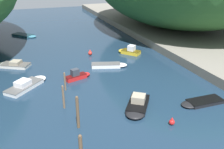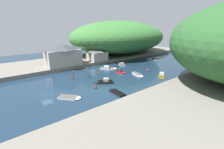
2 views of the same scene
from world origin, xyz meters
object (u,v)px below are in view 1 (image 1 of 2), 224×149
boat_yellow_tender (129,51)px  boat_small_dinghy (12,65)px  boat_white_cruiser (110,65)px  boat_cabin_cruiser (201,102)px  boat_far_upstream (137,105)px  boat_red_skiff (25,35)px  channel_buoy_far (90,53)px  channel_buoy_near (172,122)px  boat_near_quay (78,76)px  boat_moored_right (28,84)px

boat_yellow_tender → boat_small_dinghy: bearing=138.3°
boat_white_cruiser → boat_cabin_cruiser: bearing=38.9°
boat_far_upstream → boat_cabin_cruiser: boat_far_upstream is taller
boat_cabin_cruiser → boat_red_skiff: 42.89m
boat_red_skiff → channel_buoy_far: (10.32, -17.89, 0.21)m
boat_small_dinghy → channel_buoy_near: size_ratio=6.67×
boat_far_upstream → boat_cabin_cruiser: 7.49m
boat_near_quay → channel_buoy_far: (4.40, 9.36, -0.05)m
boat_cabin_cruiser → boat_moored_right: size_ratio=0.87×
boat_cabin_cruiser → boat_white_cruiser: bearing=22.9°
channel_buoy_far → boat_red_skiff: bearing=120.0°
boat_red_skiff → channel_buoy_far: bearing=77.0°
boat_white_cruiser → boat_yellow_tender: boat_yellow_tender is taller
boat_red_skiff → boat_near_quay: size_ratio=1.50×
boat_white_cruiser → channel_buoy_far: (-1.42, 6.72, 0.12)m
boat_cabin_cruiser → boat_yellow_tender: size_ratio=1.24×
boat_small_dinghy → boat_near_quay: bearing=-103.2°
boat_white_cruiser → boat_red_skiff: size_ratio=0.97×
boat_white_cruiser → boat_moored_right: (-12.66, -2.86, 0.07)m
boat_far_upstream → channel_buoy_far: (0.08, 19.70, -0.01)m
boat_red_skiff → boat_yellow_tender: boat_yellow_tender is taller
boat_cabin_cruiser → boat_red_skiff: size_ratio=0.88×
boat_small_dinghy → boat_moored_right: size_ratio=0.96×
boat_red_skiff → boat_near_quay: boat_near_quay is taller
boat_far_upstream → boat_small_dinghy: bearing=-20.0°
channel_buoy_near → channel_buoy_far: 23.72m
boat_white_cruiser → boat_yellow_tender: 7.45m
boat_moored_right → boat_red_skiff: size_ratio=1.01×
boat_small_dinghy → boat_white_cruiser: 15.61m
boat_small_dinghy → boat_near_quay: boat_near_quay is taller
boat_red_skiff → boat_near_quay: bearing=59.3°
boat_white_cruiser → boat_far_upstream: bearing=10.4°
boat_cabin_cruiser → boat_yellow_tender: (-0.37, 19.60, 0.28)m
boat_yellow_tender → channel_buoy_far: 7.08m
boat_near_quay → boat_yellow_tender: bearing=107.2°
channel_buoy_near → boat_yellow_tender: bearing=77.1°
boat_yellow_tender → channel_buoy_near: (-5.04, -22.00, -0.15)m
boat_far_upstream → boat_white_cruiser: boat_far_upstream is taller
boat_moored_right → boat_yellow_tender: 19.78m
boat_cabin_cruiser → boat_red_skiff: (-17.56, 39.13, -0.00)m
boat_yellow_tender → boat_far_upstream: bearing=-151.2°
boat_far_upstream → boat_yellow_tender: boat_yellow_tender is taller
boat_cabin_cruiser → boat_near_quay: size_ratio=1.32×
boat_far_upstream → boat_small_dinghy: size_ratio=0.93×
boat_red_skiff → boat_cabin_cruiser: bearing=71.2°
boat_far_upstream → boat_yellow_tender: size_ratio=1.28×
boat_small_dinghy → boat_near_quay: (8.75, -8.25, 0.15)m
boat_cabin_cruiser → boat_small_dinghy: bearing=46.4°
boat_small_dinghy → boat_cabin_cruiser: bearing=-104.5°
boat_near_quay → channel_buoy_far: size_ratio=3.76×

